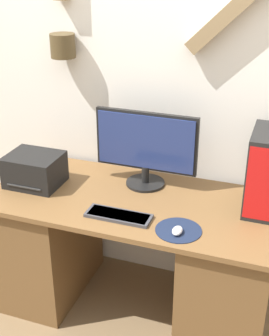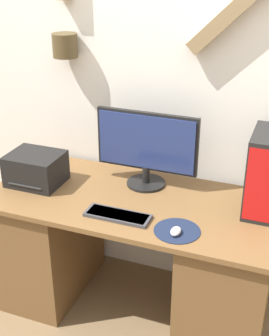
{
  "view_description": "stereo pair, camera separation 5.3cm",
  "coord_description": "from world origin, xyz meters",
  "px_view_note": "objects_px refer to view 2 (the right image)",
  "views": [
    {
      "loc": [
        0.8,
        -1.81,
        2.11
      ],
      "look_at": [
        0.02,
        0.38,
        0.98
      ],
      "focal_mm": 50.0,
      "sensor_mm": 36.0,
      "label": 1
    },
    {
      "loc": [
        0.85,
        -1.79,
        2.11
      ],
      "look_at": [
        0.02,
        0.38,
        0.98
      ],
      "focal_mm": 50.0,
      "sensor_mm": 36.0,
      "label": 2
    }
  ],
  "objects_px": {
    "keyboard": "(119,215)",
    "computer_tower": "(264,172)",
    "monitor": "(147,146)",
    "mouse": "(176,231)",
    "printer": "(36,169)"
  },
  "relations": [
    {
      "from": "keyboard",
      "to": "printer",
      "type": "xyz_separation_m",
      "value": [
        -0.62,
        0.19,
        0.08
      ]
    },
    {
      "from": "mouse",
      "to": "computer_tower",
      "type": "height_order",
      "value": "computer_tower"
    },
    {
      "from": "monitor",
      "to": "keyboard",
      "type": "relative_size",
      "value": 1.73
    },
    {
      "from": "keyboard",
      "to": "printer",
      "type": "distance_m",
      "value": 0.65
    },
    {
      "from": "mouse",
      "to": "keyboard",
      "type": "bearing_deg",
      "value": 171.4
    },
    {
      "from": "printer",
      "to": "monitor",
      "type": "bearing_deg",
      "value": 19.38
    },
    {
      "from": "keyboard",
      "to": "computer_tower",
      "type": "height_order",
      "value": "computer_tower"
    },
    {
      "from": "keyboard",
      "to": "mouse",
      "type": "relative_size",
      "value": 4.34
    },
    {
      "from": "monitor",
      "to": "keyboard",
      "type": "height_order",
      "value": "monitor"
    },
    {
      "from": "monitor",
      "to": "mouse",
      "type": "xyz_separation_m",
      "value": [
        0.32,
        -0.46,
        -0.23
      ]
    },
    {
      "from": "keyboard",
      "to": "computer_tower",
      "type": "xyz_separation_m",
      "value": [
        0.69,
        0.36,
        0.21
      ]
    },
    {
      "from": "monitor",
      "to": "computer_tower",
      "type": "xyz_separation_m",
      "value": [
        0.68,
        -0.06,
        -0.03
      ]
    },
    {
      "from": "keyboard",
      "to": "printer",
      "type": "bearing_deg",
      "value": 162.92
    },
    {
      "from": "monitor",
      "to": "printer",
      "type": "distance_m",
      "value": 0.69
    },
    {
      "from": "keyboard",
      "to": "computer_tower",
      "type": "relative_size",
      "value": 0.79
    }
  ]
}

